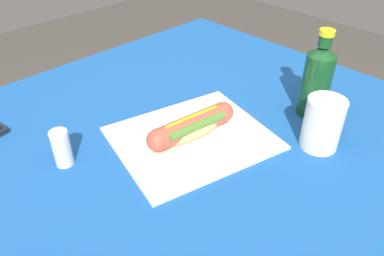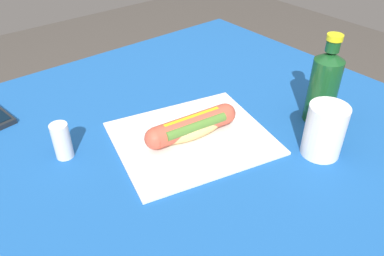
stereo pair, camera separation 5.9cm
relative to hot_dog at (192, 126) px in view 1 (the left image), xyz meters
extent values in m
cylinder|color=brown|center=(-0.46, -0.42, -0.44)|extent=(0.07, 0.07, 0.74)
cylinder|color=brown|center=(-0.46, 0.31, -0.44)|extent=(0.07, 0.07, 0.74)
cube|color=brown|center=(-0.01, -0.06, -0.05)|extent=(1.06, 0.89, 0.03)
cube|color=#19519E|center=(-0.01, -0.06, -0.04)|extent=(1.12, 0.95, 0.00)
cube|color=silver|center=(0.00, 0.00, -0.03)|extent=(0.38, 0.34, 0.01)
ellipsoid|color=#E5BC75|center=(0.00, 0.00, 0.00)|extent=(0.17, 0.08, 0.05)
cylinder|color=#BC4C38|center=(0.00, 0.00, 0.00)|extent=(0.18, 0.07, 0.05)
sphere|color=#BC4C38|center=(0.09, -0.01, 0.00)|extent=(0.05, 0.05, 0.05)
sphere|color=#BC4C38|center=(-0.09, 0.01, 0.00)|extent=(0.05, 0.05, 0.05)
cube|color=yellow|center=(0.00, 0.00, 0.02)|extent=(0.13, 0.03, 0.00)
cylinder|color=#4C7A2D|center=(0.00, 0.02, 0.01)|extent=(0.14, 0.04, 0.02)
cylinder|color=#14471E|center=(-0.28, 0.12, 0.04)|extent=(0.07, 0.07, 0.15)
cone|color=#14471E|center=(-0.28, 0.12, 0.13)|extent=(0.07, 0.07, 0.02)
cylinder|color=#14471E|center=(-0.28, 0.12, 0.15)|extent=(0.03, 0.03, 0.02)
cylinder|color=yellow|center=(-0.28, 0.12, 0.17)|extent=(0.03, 0.03, 0.01)
cylinder|color=white|center=(-0.18, 0.20, 0.02)|extent=(0.08, 0.08, 0.11)
cylinder|color=silver|center=(0.24, -0.12, 0.00)|extent=(0.04, 0.04, 0.08)
camera|label=1|loc=(0.46, 0.47, 0.46)|focal=35.11mm
camera|label=2|loc=(0.41, 0.51, 0.46)|focal=35.11mm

